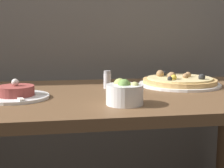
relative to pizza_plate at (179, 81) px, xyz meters
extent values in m
cube|color=brown|center=(-0.30, -0.12, -0.03)|extent=(1.35, 0.71, 0.03)
cylinder|color=brown|center=(0.32, 0.17, -0.41)|extent=(0.06, 0.06, 0.72)
cylinder|color=white|center=(0.00, 0.00, -0.01)|extent=(0.34, 0.34, 0.01)
cylinder|color=tan|center=(0.00, 0.00, 0.00)|extent=(0.31, 0.31, 0.02)
cylinder|color=beige|center=(0.00, 0.00, 0.01)|extent=(0.27, 0.27, 0.01)
sphere|color=gold|center=(-0.05, -0.05, 0.02)|extent=(0.02, 0.02, 0.02)
sphere|color=black|center=(-0.07, 0.06, 0.02)|extent=(0.02, 0.02, 0.02)
sphere|color=gold|center=(-0.03, 0.01, 0.02)|extent=(0.02, 0.02, 0.02)
sphere|color=#997047|center=(0.05, 0.02, 0.03)|extent=(0.03, 0.03, 0.03)
sphere|color=black|center=(0.07, -0.07, 0.03)|extent=(0.03, 0.03, 0.03)
sphere|color=#997047|center=(-0.05, -0.04, 0.03)|extent=(0.04, 0.04, 0.04)
sphere|color=black|center=(-0.07, -0.08, 0.02)|extent=(0.02, 0.02, 0.02)
sphere|color=black|center=(-0.04, 0.08, 0.02)|extent=(0.02, 0.02, 0.02)
sphere|color=#997047|center=(0.02, -0.02, 0.02)|extent=(0.03, 0.03, 0.03)
sphere|color=#997047|center=(-0.07, 0.05, 0.03)|extent=(0.03, 0.03, 0.03)
cylinder|color=white|center=(-0.65, -0.17, -0.01)|extent=(0.23, 0.23, 0.01)
cylinder|color=#933D38|center=(-0.65, -0.17, 0.01)|extent=(0.13, 0.13, 0.03)
sphere|color=silver|center=(-0.65, -0.17, 0.04)|extent=(0.02, 0.02, 0.02)
cube|color=white|center=(-0.57, -0.17, 0.00)|extent=(0.04, 0.02, 0.01)
cube|color=white|center=(-0.63, -0.09, 0.00)|extent=(0.03, 0.04, 0.01)
cube|color=white|center=(-0.63, -0.26, 0.00)|extent=(0.03, 0.04, 0.01)
cylinder|color=white|center=(-0.30, -0.32, 0.01)|extent=(0.12, 0.12, 0.06)
sphere|color=#8EA34C|center=(-0.30, -0.31, 0.04)|extent=(0.03, 0.03, 0.03)
sphere|color=#668E42|center=(-0.30, -0.32, 0.04)|extent=(0.04, 0.04, 0.04)
sphere|color=#B7BC70|center=(-0.30, -0.32, 0.04)|extent=(0.03, 0.03, 0.03)
sphere|color=#668E42|center=(-0.31, -0.33, 0.04)|extent=(0.04, 0.04, 0.04)
sphere|color=#A3B25B|center=(-0.32, -0.30, 0.04)|extent=(0.04, 0.04, 0.04)
sphere|color=#B7BC70|center=(-0.28, -0.34, 0.04)|extent=(0.03, 0.03, 0.03)
cylinder|color=silver|center=(-0.32, -0.02, 0.01)|extent=(0.03, 0.03, 0.06)
cylinder|color=#B2B2B7|center=(-0.32, -0.02, 0.05)|extent=(0.03, 0.03, 0.01)
camera|label=1|loc=(-0.50, -1.26, 0.20)|focal=50.00mm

